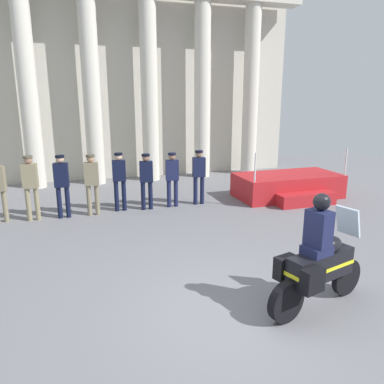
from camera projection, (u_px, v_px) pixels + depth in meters
The scene contains 11 objects.
ground_plane at pixel (234, 309), 5.96m from camera, with size 28.00×28.00×0.00m, color slate.
colonnade_backdrop at pixel (118, 72), 14.41m from camera, with size 14.68×1.49×8.05m.
reviewing_stand at pixel (289, 186), 12.48m from camera, with size 3.43×2.19×1.68m.
officer_in_row_1 at pixel (30, 183), 9.98m from camera, with size 0.41×0.27×1.78m.
officer_in_row_2 at pixel (62, 181), 10.20m from camera, with size 0.41×0.27×1.76m.
officer_in_row_3 at pixel (92, 180), 10.45m from camera, with size 0.41×0.27×1.73m.
officer_in_row_4 at pixel (119, 177), 10.86m from camera, with size 0.41×0.27×1.72m.
officer_in_row_5 at pixel (146, 177), 11.00m from camera, with size 0.41×0.27×1.67m.
officer_in_row_6 at pixel (172, 175), 11.27m from camera, with size 0.41×0.27×1.66m.
officer_in_row_7 at pixel (199, 173), 11.55m from camera, with size 0.41×0.27×1.69m.
motorcycle_with_rider at pixel (318, 262), 5.79m from camera, with size 2.05×0.89×1.90m.
Camera 1 is at (-2.28, -4.84, 3.28)m, focal length 35.04 mm.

